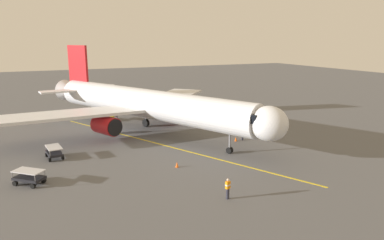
{
  "coord_description": "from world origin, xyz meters",
  "views": [
    {
      "loc": [
        12.45,
        47.97,
        12.45
      ],
      "look_at": [
        -5.26,
        9.5,
        3.0
      ],
      "focal_mm": 34.07,
      "sensor_mm": 36.0,
      "label": 1
    }
  ],
  "objects": [
    {
      "name": "ground_plane",
      "position": [
        0.0,
        0.0,
        0.0
      ],
      "size": [
        220.0,
        220.0,
        0.0
      ],
      "primitive_type": "plane",
      "color": "#565659"
    },
    {
      "name": "apron_lead_in_line",
      "position": [
        -1.89,
        8.25,
        0.01
      ],
      "size": [
        17.09,
        36.37,
        0.01
      ],
      "primitive_type": "cube",
      "rotation": [
        0.0,
        0.0,
        0.44
      ],
      "color": "yellow",
      "rests_on": "ground"
    },
    {
      "name": "airplane",
      "position": [
        -1.77,
        1.99,
        4.0
      ],
      "size": [
        31.83,
        37.93,
        11.5
      ],
      "color": "silver",
      "rests_on": "ground"
    },
    {
      "name": "ground_crew_marshaller",
      "position": [
        -1.39,
        24.69,
        0.89
      ],
      "size": [
        0.45,
        0.35,
        1.71
      ],
      "color": "#23232D",
      "rests_on": "ground"
    },
    {
      "name": "ground_crew_wing_walker",
      "position": [
        -11.83,
        10.43,
        0.89
      ],
      "size": [
        0.39,
        0.47,
        1.71
      ],
      "color": "#23232D",
      "rests_on": "ground"
    },
    {
      "name": "baggage_cart_near_nose",
      "position": [
        12.88,
        14.81,
        0.66
      ],
      "size": [
        2.86,
        2.79,
        1.27
      ],
      "color": "black",
      "rests_on": "ground"
    },
    {
      "name": "baggage_cart_portside",
      "position": [
        10.29,
        8.15,
        0.66
      ],
      "size": [
        1.8,
        2.74,
        1.27
      ],
      "color": "black",
      "rests_on": "ground"
    },
    {
      "name": "baggage_cart_starboard_side",
      "position": [
        1.59,
        -8.09,
        0.66
      ],
      "size": [
        2.7,
        2.91,
        1.27
      ],
      "color": "yellow",
      "rests_on": "ground"
    },
    {
      "name": "safety_cone_nose_left",
      "position": [
        -10.79,
        10.55,
        0.28
      ],
      "size": [
        0.32,
        0.32,
        0.55
      ],
      "primitive_type": "cone",
      "color": "#F2590F",
      "rests_on": "ground"
    },
    {
      "name": "safety_cone_nose_right",
      "position": [
        -0.52,
        16.24,
        0.28
      ],
      "size": [
        0.32,
        0.32,
        0.55
      ],
      "primitive_type": "cone",
      "color": "#F2590F",
      "rests_on": "ground"
    },
    {
      "name": "safety_cone_wing_port",
      "position": [
        -16.26,
        10.03,
        0.28
      ],
      "size": [
        0.32,
        0.32,
        0.55
      ],
      "primitive_type": "cone",
      "color": "#F2590F",
      "rests_on": "ground"
    }
  ]
}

